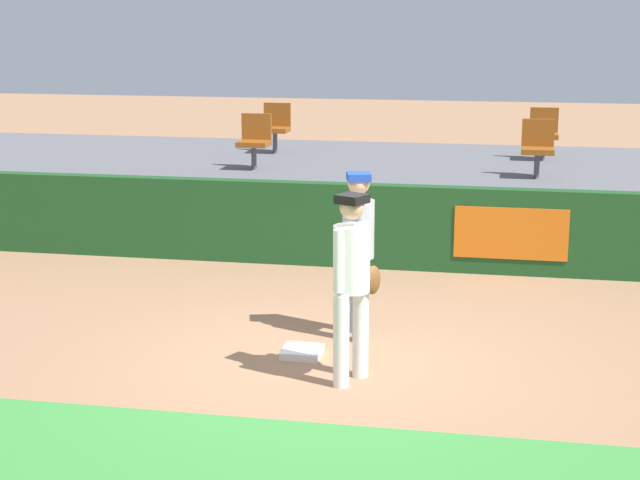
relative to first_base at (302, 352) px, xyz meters
name	(u,v)px	position (x,y,z in m)	size (l,w,h in m)	color
ground_plane	(324,362)	(0.26, -0.14, -0.04)	(60.00, 60.00, 0.00)	#936B4C
first_base	(302,352)	(0.00, 0.00, 0.00)	(0.40, 0.40, 0.08)	white
player_fielder_home	(352,275)	(0.62, -0.60, 1.02)	(0.51, 0.50, 1.83)	white
player_runner_visitor	(358,243)	(0.47, 0.73, 1.01)	(0.42, 0.49, 1.81)	#9EA3AD
field_wall	(376,226)	(0.27, 3.74, 0.54)	(18.00, 0.26, 1.16)	#19471E
bleacher_platform	(397,195)	(0.26, 6.31, 0.51)	(18.00, 4.80, 1.09)	#59595E
seat_back_left	(276,125)	(-1.91, 6.98, 1.53)	(0.47, 0.44, 0.84)	#4C4C51
seat_back_right	(544,131)	(2.56, 6.98, 1.53)	(0.45, 0.44, 0.84)	#4C4C51
seat_front_left	(255,138)	(-1.81, 5.18, 1.53)	(0.46, 0.44, 0.84)	#4C4C51
seat_front_right	(538,145)	(2.43, 5.18, 1.53)	(0.47, 0.44, 0.84)	#4C4C51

